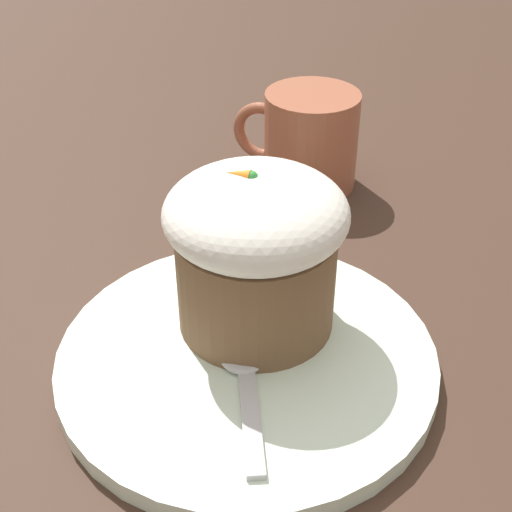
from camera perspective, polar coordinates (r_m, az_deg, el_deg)
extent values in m
plane|color=#3D281E|center=(0.44, -0.73, -8.79)|extent=(4.00, 4.00, 0.00)
cylinder|color=silver|center=(0.44, -0.73, -8.19)|extent=(0.23, 0.23, 0.01)
cylinder|color=brown|center=(0.43, 0.00, -1.78)|extent=(0.10, 0.10, 0.07)
ellipsoid|color=white|center=(0.41, 0.00, 3.45)|extent=(0.11, 0.11, 0.05)
cone|color=orange|center=(0.40, -1.43, 6.54)|extent=(0.01, 0.01, 0.01)
sphere|color=green|center=(0.39, -0.34, 6.33)|extent=(0.01, 0.01, 0.01)
cube|color=#B7B7BC|center=(0.39, -0.41, -12.93)|extent=(0.04, 0.07, 0.00)
ellipsoid|color=#B7B7BC|center=(0.42, -0.90, -7.82)|extent=(0.04, 0.04, 0.01)
cylinder|color=#9E563D|center=(0.61, 4.42, 9.24)|extent=(0.08, 0.08, 0.08)
torus|color=#9E563D|center=(0.62, 0.49, 9.92)|extent=(0.05, 0.01, 0.05)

